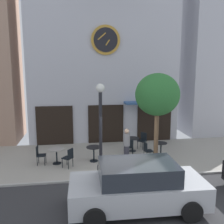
{
  "coord_description": "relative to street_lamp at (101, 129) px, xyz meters",
  "views": [
    {
      "loc": [
        -2.1,
        -9.35,
        4.45
      ],
      "look_at": [
        -0.37,
        2.64,
        2.33
      ],
      "focal_mm": 39.89,
      "sensor_mm": 36.0,
      "label": 1
    }
  ],
  "objects": [
    {
      "name": "cafe_chair_right_end",
      "position": [
        -1.37,
        0.83,
        -1.43
      ],
      "size": [
        0.56,
        0.56,
        0.9
      ],
      "color": "black",
      "rests_on": "ground_plane"
    },
    {
      "name": "cafe_table_center",
      "position": [
        1.99,
        2.66,
        -1.42
      ],
      "size": [
        0.74,
        0.74,
        0.74
      ],
      "color": "black",
      "rests_on": "ground_plane"
    },
    {
      "name": "parked_car_silver",
      "position": [
        0.89,
        -2.88,
        -1.2
      ],
      "size": [
        4.34,
        2.1,
        1.55
      ],
      "color": "#B7BABF",
      "rests_on": "ground_plane"
    },
    {
      "name": "cafe_table_rightmost",
      "position": [
        -0.2,
        1.46,
        -1.44
      ],
      "size": [
        0.71,
        0.71,
        0.73
      ],
      "color": "black",
      "rests_on": "ground_plane"
    },
    {
      "name": "cafe_table_leftmost",
      "position": [
        -1.96,
        1.39,
        -1.43
      ],
      "size": [
        0.74,
        0.74,
        0.73
      ],
      "color": "black",
      "rests_on": "ground_plane"
    },
    {
      "name": "ground_plane",
      "position": [
        1.13,
        -1.55,
        -1.98
      ],
      "size": [
        26.48,
        12.24,
        0.13
      ],
      "color": "#9E998E"
    },
    {
      "name": "neighbor_building_right",
      "position": [
        9.25,
        6.72,
        5.47
      ],
      "size": [
        5.76,
        4.32,
        14.86
      ],
      "color": "#B2B2BC",
      "rests_on": "ground_plane"
    },
    {
      "name": "cafe_chair_facing_street",
      "position": [
        2.68,
        3.06,
        -1.43
      ],
      "size": [
        0.56,
        0.56,
        0.9
      ],
      "color": "black",
      "rests_on": "ground_plane"
    },
    {
      "name": "cafe_chair_outer",
      "position": [
        2.41,
        1.27,
        -1.43
      ],
      "size": [
        0.45,
        0.45,
        0.9
      ],
      "color": "black",
      "rests_on": "ground_plane"
    },
    {
      "name": "pedestrian_grey",
      "position": [
        1.33,
        1.04,
        -1.1
      ],
      "size": [
        0.39,
        0.39,
        1.67
      ],
      "color": "#2D2D38",
      "rests_on": "ground_plane"
    },
    {
      "name": "cafe_chair_mid_row",
      "position": [
        1.67,
        1.93,
        -1.43
      ],
      "size": [
        0.46,
        0.46,
        0.9
      ],
      "color": "black",
      "rests_on": "ground_plane"
    },
    {
      "name": "street_lamp",
      "position": [
        0.0,
        0.0,
        0.0
      ],
      "size": [
        0.36,
        0.36,
        3.85
      ],
      "color": "black",
      "rests_on": "ground_plane"
    },
    {
      "name": "cafe_table_center_right",
      "position": [
        3.2,
        1.5,
        -1.46
      ],
      "size": [
        0.61,
        0.61,
        0.77
      ],
      "color": "black",
      "rests_on": "ground_plane"
    },
    {
      "name": "street_tree",
      "position": [
        2.55,
        0.38,
        1.34
      ],
      "size": [
        1.97,
        1.77,
        4.26
      ],
      "color": "brown",
      "rests_on": "ground_plane"
    },
    {
      "name": "clock_building",
      "position": [
        0.76,
        5.85,
        4.04
      ],
      "size": [
        9.09,
        3.94,
        11.66
      ],
      "color": "#B2B2BC",
      "rests_on": "ground_plane"
    },
    {
      "name": "cafe_chair_corner",
      "position": [
        -2.74,
        1.4,
        -1.43
      ],
      "size": [
        0.42,
        0.42,
        0.9
      ],
      "color": "black",
      "rests_on": "ground_plane"
    }
  ]
}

